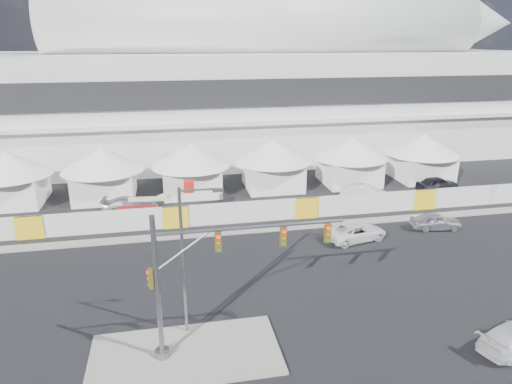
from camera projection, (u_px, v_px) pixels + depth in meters
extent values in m
plane|color=black|center=(281.00, 311.00, 28.13)|extent=(160.00, 160.00, 0.00)
cube|color=gray|center=(186.00, 354.00, 24.22)|extent=(10.00, 5.00, 0.15)
cube|color=gray|center=(453.00, 214.00, 43.35)|extent=(80.00, 1.20, 0.12)
cube|color=silver|center=(265.00, 102.00, 66.33)|extent=(80.00, 24.00, 14.00)
cube|color=black|center=(287.00, 92.00, 54.14)|extent=(68.00, 0.30, 3.20)
cube|color=silver|center=(287.00, 122.00, 55.04)|extent=(72.00, 0.80, 0.50)
cylinder|color=silver|center=(269.00, 23.00, 61.00)|extent=(57.60, 8.40, 8.40)
cylinder|color=silver|center=(283.00, 27.00, 61.50)|extent=(51.60, 6.80, 6.80)
cylinder|color=silver|center=(298.00, 30.00, 62.00)|extent=(45.60, 5.20, 5.20)
cone|color=silver|center=(487.00, 23.00, 66.88)|extent=(8.00, 7.60, 7.60)
cube|color=white|center=(12.00, 189.00, 45.94)|extent=(6.00, 6.00, 3.00)
cone|color=white|center=(7.00, 163.00, 45.07)|extent=(8.40, 8.40, 2.40)
cube|color=white|center=(105.00, 184.00, 47.57)|extent=(6.00, 6.00, 3.00)
cone|color=white|center=(102.00, 159.00, 46.70)|extent=(8.40, 8.40, 2.40)
cube|color=white|center=(192.00, 179.00, 49.21)|extent=(6.00, 6.00, 3.00)
cone|color=white|center=(190.00, 155.00, 48.34)|extent=(8.40, 8.40, 2.40)
cube|color=white|center=(273.00, 174.00, 50.84)|extent=(6.00, 6.00, 3.00)
cone|color=white|center=(273.00, 151.00, 49.97)|extent=(8.40, 8.40, 2.40)
cube|color=white|center=(349.00, 170.00, 52.48)|extent=(6.00, 6.00, 3.00)
cone|color=white|center=(350.00, 147.00, 51.61)|extent=(8.40, 8.40, 2.40)
cube|color=white|center=(420.00, 166.00, 54.11)|extent=(6.00, 6.00, 3.00)
cone|color=white|center=(423.00, 144.00, 53.24)|extent=(8.40, 8.40, 2.40)
cube|color=silver|center=(306.00, 208.00, 42.36)|extent=(70.00, 0.25, 2.00)
imported|color=#BBBBC1|center=(436.00, 221.00, 39.97)|extent=(2.33, 4.50, 1.46)
imported|color=white|center=(356.00, 232.00, 37.83)|extent=(3.41, 5.53, 1.43)
imported|color=white|center=(365.00, 193.00, 47.00)|extent=(4.26, 4.92, 1.60)
imported|color=black|center=(438.00, 184.00, 49.83)|extent=(2.48, 4.96, 1.62)
imported|color=#AAABAF|center=(131.00, 205.00, 43.67)|extent=(2.80, 5.51, 1.53)
cylinder|color=slate|center=(158.00, 290.00, 22.67)|extent=(0.27, 0.27, 7.96)
cylinder|color=slate|center=(163.00, 353.00, 23.89)|extent=(0.77, 0.77, 0.40)
cylinder|color=slate|center=(251.00, 227.00, 22.58)|extent=(9.53, 0.18, 0.18)
cube|color=#594714|center=(218.00, 242.00, 22.48)|extent=(0.32, 0.22, 1.05)
cube|color=#594714|center=(283.00, 237.00, 23.08)|extent=(0.32, 0.22, 1.05)
cube|color=#594714|center=(328.00, 233.00, 23.51)|extent=(0.32, 0.22, 1.05)
cube|color=#594714|center=(151.00, 278.00, 22.41)|extent=(0.22, 0.32, 1.05)
cylinder|color=slate|center=(183.00, 263.00, 24.65)|extent=(0.17, 0.17, 8.62)
cylinder|color=slate|center=(200.00, 190.00, 23.51)|extent=(2.11, 0.11, 0.11)
cube|color=slate|center=(218.00, 190.00, 23.71)|extent=(0.57, 0.24, 0.14)
cube|color=red|center=(138.00, 214.00, 42.03)|extent=(3.76, 1.95, 1.10)
cube|color=beige|center=(150.00, 198.00, 41.77)|extent=(3.83, 0.72, 0.35)
cube|color=beige|center=(174.00, 191.00, 41.98)|extent=(2.97, 0.59, 1.22)
cube|color=red|center=(189.00, 185.00, 42.08)|extent=(0.99, 0.99, 1.00)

